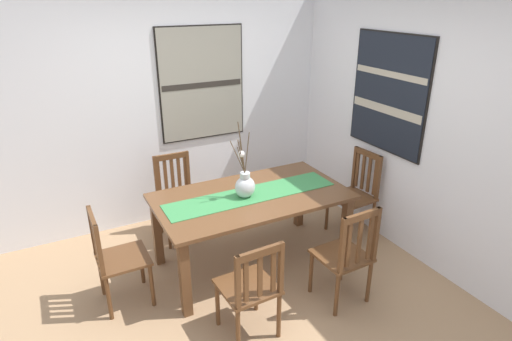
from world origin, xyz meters
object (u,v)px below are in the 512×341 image
chair_2 (115,256)px  painting_on_side_wall (389,94)px  chair_3 (251,288)px  dining_table (252,204)px  chair_1 (177,195)px  centerpiece_vase (245,185)px  chair_4 (356,192)px  painting_on_back_wall (202,84)px  chair_0 (346,255)px

chair_2 → painting_on_side_wall: size_ratio=0.75×
chair_3 → dining_table: bearing=62.6°
chair_2 → chair_1: bearing=46.6°
centerpiece_vase → chair_1: bearing=114.4°
dining_table → chair_1: 1.01m
chair_4 → painting_on_side_wall: (0.22, -0.09, 1.11)m
chair_4 → painting_on_back_wall: 2.13m
dining_table → chair_3: (-0.46, -0.89, -0.20)m
dining_table → painting_on_side_wall: painting_on_side_wall is taller
chair_1 → chair_0: bearing=-62.2°
dining_table → chair_0: 1.02m
chair_0 → chair_3: (-0.91, 0.01, -0.02)m
dining_table → chair_4: 1.33m
chair_1 → chair_2: 1.20m
chair_2 → chair_0: bearing=-26.9°
chair_0 → chair_4: bearing=46.6°
chair_3 → chair_4: bearing=27.0°
chair_0 → chair_4: 1.26m
chair_1 → painting_on_side_wall: (2.01, -0.94, 1.11)m
dining_table → centerpiece_vase: (-0.08, -0.02, 0.23)m
dining_table → centerpiece_vase: size_ratio=2.47×
centerpiece_vase → chair_0: size_ratio=0.78×
chair_2 → painting_on_side_wall: 3.05m
centerpiece_vase → painting_on_side_wall: (1.61, -0.06, 0.70)m
chair_4 → painting_on_side_wall: painting_on_side_wall is taller
centerpiece_vase → chair_3: 1.04m
dining_table → centerpiece_vase: centerpiece_vase is taller
chair_1 → painting_on_back_wall: 1.30m
dining_table → painting_on_side_wall: (1.53, -0.07, 0.93)m
dining_table → chair_4: (1.32, 0.02, -0.17)m
painting_on_side_wall → chair_3: bearing=-157.8°
chair_1 → chair_3: 1.75m
chair_2 → painting_on_back_wall: painting_on_back_wall is taller
centerpiece_vase → chair_4: size_ratio=0.78×
chair_0 → painting_on_side_wall: painting_on_side_wall is taller
centerpiece_vase → chair_2: centerpiece_vase is taller
centerpiece_vase → chair_3: centerpiece_vase is taller
chair_1 → chair_3: chair_1 is taller
centerpiece_vase → painting_on_back_wall: (0.12, 1.35, 0.69)m
chair_1 → chair_3: size_ratio=1.05×
dining_table → centerpiece_vase: 0.24m
dining_table → chair_3: size_ratio=2.07×
chair_0 → chair_1: chair_0 is taller
painting_on_side_wall → chair_0: bearing=-142.9°
chair_4 → chair_2: bearing=-179.5°
chair_0 → painting_on_side_wall: size_ratio=0.79×
painting_on_back_wall → chair_1: bearing=-138.6°
chair_2 → chair_3: (0.84, -0.88, -0.02)m
dining_table → chair_3: chair_3 is taller
centerpiece_vase → chair_0: (0.53, -0.88, -0.41)m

